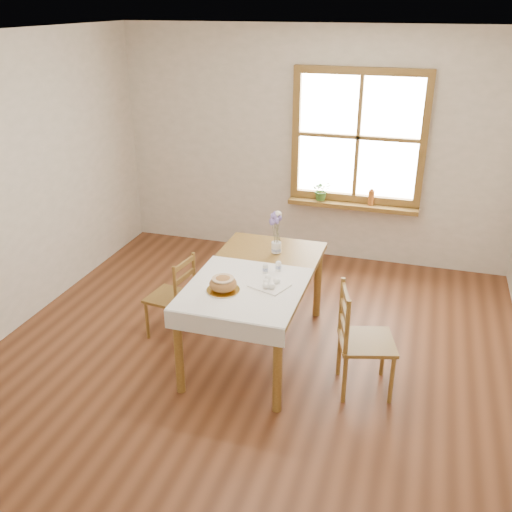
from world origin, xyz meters
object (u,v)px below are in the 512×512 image
at_px(dining_table, 256,282).
at_px(bread_plate, 223,290).
at_px(chair_left, 170,296).
at_px(flower_vase, 276,248).
at_px(chair_right, 367,340).

bearing_deg(dining_table, bread_plate, -109.17).
bearing_deg(chair_left, flower_vase, 123.55).
bearing_deg(chair_left, dining_table, 96.98).
height_order(chair_left, flower_vase, flower_vase).
bearing_deg(dining_table, chair_right, -16.05).
bearing_deg(dining_table, chair_left, 178.88).
relative_size(chair_left, flower_vase, 8.12).
distance_m(dining_table, flower_vase, 0.45).
bearing_deg(bread_plate, flower_vase, 76.66).
xyz_separation_m(dining_table, bread_plate, (-0.14, -0.41, 0.10)).
height_order(dining_table, bread_plate, bread_plate).
bearing_deg(flower_vase, bread_plate, -103.34).
distance_m(chair_right, bread_plate, 1.17).
bearing_deg(flower_vase, chair_left, -154.55).
relative_size(dining_table, chair_right, 1.81).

